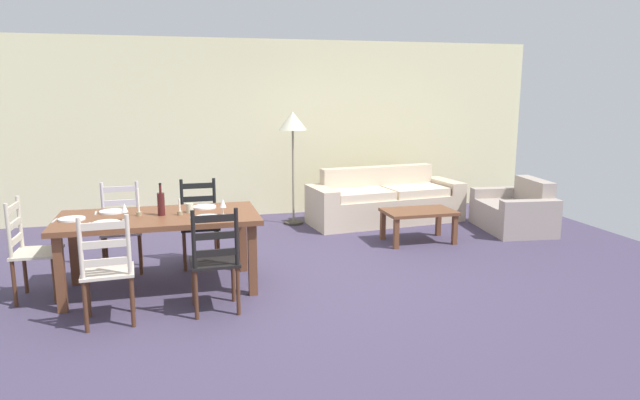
{
  "coord_description": "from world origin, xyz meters",
  "views": [
    {
      "loc": [
        -1.04,
        -5.46,
        1.94
      ],
      "look_at": [
        0.5,
        0.43,
        0.75
      ],
      "focal_mm": 31.68,
      "sensor_mm": 36.0,
      "label": 1
    }
  ],
  "objects_px": {
    "dining_chair_head_west": "(31,250)",
    "wine_glass_near_right": "(223,204)",
    "couch": "(384,202)",
    "standing_lamp": "(293,128)",
    "dining_table": "(159,224)",
    "coffee_cup_primary": "(190,208)",
    "dining_chair_far_right": "(200,223)",
    "coffee_table": "(419,215)",
    "armchair_upholstered": "(517,212)",
    "wine_bottle": "(161,203)",
    "dining_chair_near_left": "(107,270)",
    "wine_glass_near_left": "(124,208)",
    "dining_chair_near_right": "(215,260)",
    "dining_chair_far_left": "(122,228)"
  },
  "relations": [
    {
      "from": "coffee_cup_primary",
      "to": "armchair_upholstered",
      "type": "height_order",
      "value": "coffee_cup_primary"
    },
    {
      "from": "couch",
      "to": "standing_lamp",
      "type": "xyz_separation_m",
      "value": [
        -1.34,
        0.18,
        1.12
      ]
    },
    {
      "from": "coffee_table",
      "to": "wine_glass_near_left",
      "type": "bearing_deg",
      "value": -162.0
    },
    {
      "from": "coffee_table",
      "to": "coffee_cup_primary",
      "type": "bearing_deg",
      "value": -161.98
    },
    {
      "from": "dining_table",
      "to": "dining_chair_near_right",
      "type": "bearing_deg",
      "value": -57.17
    },
    {
      "from": "dining_chair_far_left",
      "to": "standing_lamp",
      "type": "distance_m",
      "value": 2.95
    },
    {
      "from": "standing_lamp",
      "to": "wine_bottle",
      "type": "bearing_deg",
      "value": -126.93
    },
    {
      "from": "wine_glass_near_right",
      "to": "armchair_upholstered",
      "type": "height_order",
      "value": "wine_glass_near_right"
    },
    {
      "from": "dining_chair_near_left",
      "to": "coffee_table",
      "type": "xyz_separation_m",
      "value": [
        3.6,
        1.78,
        -0.12
      ]
    },
    {
      "from": "dining_table",
      "to": "dining_chair_head_west",
      "type": "relative_size",
      "value": 1.98
    },
    {
      "from": "dining_chair_head_west",
      "to": "coffee_table",
      "type": "distance_m",
      "value": 4.46
    },
    {
      "from": "dining_chair_near_right",
      "to": "wine_bottle",
      "type": "bearing_deg",
      "value": 121.5
    },
    {
      "from": "armchair_upholstered",
      "to": "wine_glass_near_right",
      "type": "bearing_deg",
      "value": -161.67
    },
    {
      "from": "dining_chair_near_right",
      "to": "dining_chair_head_west",
      "type": "relative_size",
      "value": 1.0
    },
    {
      "from": "wine_bottle",
      "to": "dining_chair_near_left",
      "type": "bearing_deg",
      "value": -119.76
    },
    {
      "from": "dining_chair_head_west",
      "to": "wine_bottle",
      "type": "relative_size",
      "value": 3.04
    },
    {
      "from": "wine_glass_near_left",
      "to": "couch",
      "type": "relative_size",
      "value": 0.07
    },
    {
      "from": "dining_chair_near_left",
      "to": "standing_lamp",
      "type": "bearing_deg",
      "value": 54.7
    },
    {
      "from": "wine_bottle",
      "to": "standing_lamp",
      "type": "height_order",
      "value": "standing_lamp"
    },
    {
      "from": "standing_lamp",
      "to": "dining_chair_far_right",
      "type": "bearing_deg",
      "value": -130.74
    },
    {
      "from": "dining_chair_near_right",
      "to": "coffee_cup_primary",
      "type": "xyz_separation_m",
      "value": [
        -0.17,
        0.79,
        0.32
      ]
    },
    {
      "from": "dining_chair_far_right",
      "to": "couch",
      "type": "height_order",
      "value": "dining_chair_far_right"
    },
    {
      "from": "wine_glass_near_right",
      "to": "couch",
      "type": "distance_m",
      "value": 3.54
    },
    {
      "from": "dining_chair_far_left",
      "to": "standing_lamp",
      "type": "relative_size",
      "value": 0.59
    },
    {
      "from": "coffee_table",
      "to": "armchair_upholstered",
      "type": "relative_size",
      "value": 0.72
    },
    {
      "from": "dining_chair_far_left",
      "to": "dining_chair_far_right",
      "type": "height_order",
      "value": "same"
    },
    {
      "from": "dining_chair_far_right",
      "to": "coffee_table",
      "type": "xyz_separation_m",
      "value": [
        2.78,
        0.25,
        -0.12
      ]
    },
    {
      "from": "dining_chair_far_right",
      "to": "coffee_cup_primary",
      "type": "xyz_separation_m",
      "value": [
        -0.12,
        -0.69,
        0.32
      ]
    },
    {
      "from": "dining_chair_head_west",
      "to": "wine_glass_near_left",
      "type": "xyz_separation_m",
      "value": [
        0.87,
        -0.17,
        0.38
      ]
    },
    {
      "from": "wine_glass_near_right",
      "to": "dining_table",
      "type": "bearing_deg",
      "value": 166.16
    },
    {
      "from": "coffee_table",
      "to": "wine_glass_near_right",
      "type": "bearing_deg",
      "value": -156.03
    },
    {
      "from": "couch",
      "to": "wine_glass_near_left",
      "type": "bearing_deg",
      "value": -145.97
    },
    {
      "from": "dining_chair_head_west",
      "to": "dining_chair_near_left",
      "type": "bearing_deg",
      "value": -47.25
    },
    {
      "from": "wine_glass_near_left",
      "to": "couch",
      "type": "height_order",
      "value": "wine_glass_near_left"
    },
    {
      "from": "wine_glass_near_right",
      "to": "coffee_table",
      "type": "distance_m",
      "value": 2.88
    },
    {
      "from": "dining_chair_near_left",
      "to": "wine_glass_near_right",
      "type": "distance_m",
      "value": 1.25
    },
    {
      "from": "dining_chair_near_left",
      "to": "dining_chair_far_left",
      "type": "relative_size",
      "value": 1.0
    },
    {
      "from": "coffee_cup_primary",
      "to": "armchair_upholstered",
      "type": "bearing_deg",
      "value": 14.71
    },
    {
      "from": "dining_chair_head_west",
      "to": "standing_lamp",
      "type": "bearing_deg",
      "value": 38.14
    },
    {
      "from": "dining_chair_head_west",
      "to": "wine_glass_near_right",
      "type": "height_order",
      "value": "dining_chair_head_west"
    },
    {
      "from": "wine_bottle",
      "to": "coffee_table",
      "type": "xyz_separation_m",
      "value": [
        3.16,
        1.01,
        -0.51
      ]
    },
    {
      "from": "dining_chair_head_west",
      "to": "wine_glass_near_right",
      "type": "relative_size",
      "value": 5.96
    },
    {
      "from": "dining_chair_far_left",
      "to": "wine_bottle",
      "type": "height_order",
      "value": "wine_bottle"
    },
    {
      "from": "dining_chair_far_right",
      "to": "wine_glass_near_left",
      "type": "bearing_deg",
      "value": -128.98
    },
    {
      "from": "dining_table",
      "to": "coffee_cup_primary",
      "type": "xyz_separation_m",
      "value": [
        0.3,
        0.06,
        0.13
      ]
    },
    {
      "from": "dining_chair_near_left",
      "to": "dining_chair_head_west",
      "type": "xyz_separation_m",
      "value": [
        -0.76,
        0.82,
        0.0
      ]
    },
    {
      "from": "wine_bottle",
      "to": "coffee_cup_primary",
      "type": "xyz_separation_m",
      "value": [
        0.27,
        0.07,
        -0.07
      ]
    },
    {
      "from": "dining_chair_head_west",
      "to": "dining_table",
      "type": "bearing_deg",
      "value": -2.0
    },
    {
      "from": "dining_table",
      "to": "coffee_cup_primary",
      "type": "distance_m",
      "value": 0.33
    },
    {
      "from": "dining_chair_head_west",
      "to": "wine_bottle",
      "type": "height_order",
      "value": "wine_bottle"
    }
  ]
}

